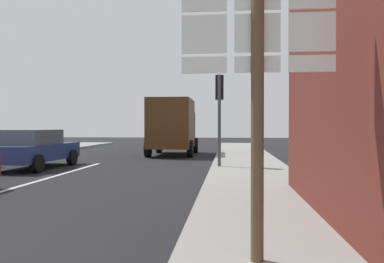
# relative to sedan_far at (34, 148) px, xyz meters

# --- Properties ---
(ground_plane) EXTENTS (80.00, 80.00, 0.00)m
(ground_plane) POSITION_rel_sedan_far_xyz_m (1.83, 0.07, -0.76)
(ground_plane) COLOR black
(sidewalk_right) EXTENTS (2.82, 44.00, 0.14)m
(sidewalk_right) POSITION_rel_sedan_far_xyz_m (8.12, -1.93, -0.69)
(sidewalk_right) COLOR gray
(sidewalk_right) RESTS_ON ground
(lane_centre_stripe) EXTENTS (0.16, 12.00, 0.01)m
(lane_centre_stripe) POSITION_rel_sedan_far_xyz_m (1.83, -3.93, -0.75)
(lane_centre_stripe) COLOR silver
(lane_centre_stripe) RESTS_ON ground
(sedan_far) EXTENTS (2.10, 4.27, 1.47)m
(sedan_far) POSITION_rel_sedan_far_xyz_m (0.00, 0.00, 0.00)
(sedan_far) COLOR navy
(sedan_far) RESTS_ON ground
(delivery_truck) EXTENTS (2.52, 5.02, 3.05)m
(delivery_truck) POSITION_rel_sedan_far_xyz_m (4.27, 7.21, 0.89)
(delivery_truck) COLOR #4C2D14
(delivery_truck) RESTS_ON ground
(route_sign_post) EXTENTS (1.66, 0.14, 3.20)m
(route_sign_post) POSITION_rel_sedan_far_xyz_m (7.67, -9.73, 1.24)
(route_sign_post) COLOR brown
(route_sign_post) RESTS_ON ground
(traffic_light_near_right) EXTENTS (0.30, 0.49, 3.48)m
(traffic_light_near_right) POSITION_rel_sedan_far_xyz_m (7.01, 0.33, 1.82)
(traffic_light_near_right) COLOR #47474C
(traffic_light_near_right) RESTS_ON ground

